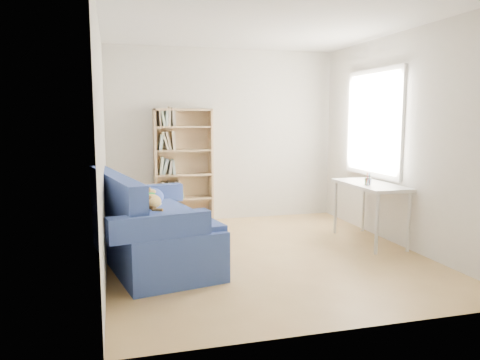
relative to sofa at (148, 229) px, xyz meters
name	(u,v)px	position (x,y,z in m)	size (l,w,h in m)	color
ground	(264,255)	(1.31, -0.09, -0.36)	(4.00, 4.00, 0.00)	#A8824B
room_shell	(272,112)	(1.41, -0.06, 1.27)	(3.54, 4.04, 2.62)	silver
sofa	(148,229)	(0.00, 0.00, 0.00)	(1.33, 2.17, 0.98)	navy
bookshelf	(184,171)	(0.66, 1.76, 0.42)	(0.85, 0.26, 1.70)	tan
desk	(370,190)	(2.78, 0.10, 0.31)	(0.52, 1.14, 0.75)	silver
pen_cup	(368,180)	(2.68, -0.01, 0.44)	(0.08, 0.08, 0.16)	white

